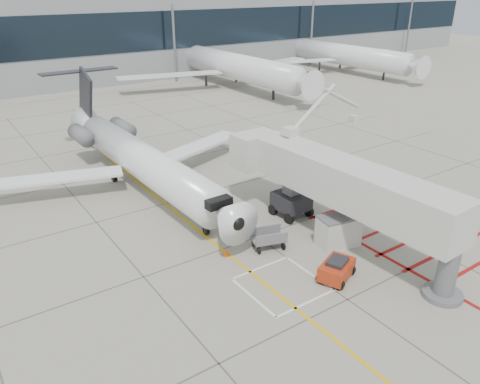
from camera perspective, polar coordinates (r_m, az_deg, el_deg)
ground_plane at (r=28.12m, az=7.02°, el=-8.82°), size 260.00×260.00×0.00m
regional_jet at (r=35.21m, az=-10.42°, el=5.06°), size 24.42×30.46×7.84m
jet_bridge at (r=28.71m, az=14.19°, el=-0.48°), size 9.25×18.35×7.21m
pushback_tug at (r=26.95m, az=11.70°, el=-9.13°), size 2.61×2.16×1.31m
baggage_cart at (r=29.30m, az=3.49°, el=-5.70°), size 2.35×1.84×1.30m
ground_power_unit at (r=30.00m, az=11.91°, el=-4.67°), size 2.80×1.94×2.03m
cone_nose at (r=28.64m, az=-1.74°, el=-7.32°), size 0.39×0.39×0.54m
cone_side at (r=33.16m, az=-3.39°, el=-2.63°), size 0.41×0.41×0.57m
terminal_building at (r=91.51m, az=-18.75°, el=17.88°), size 180.00×28.00×14.00m
terminal_glass_band at (r=78.12m, az=-15.66°, el=18.09°), size 180.00×0.10×6.00m
bg_aircraft_c at (r=76.14m, az=-1.51°, el=17.15°), size 35.11×39.02×11.70m
bg_aircraft_d at (r=91.66m, az=11.99°, el=17.64°), size 32.87×36.53×10.96m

